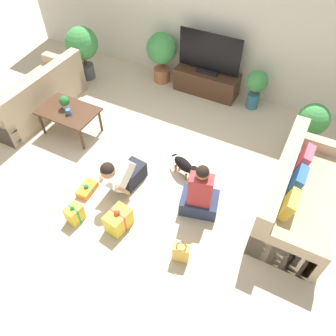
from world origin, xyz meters
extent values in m
plane|color=beige|center=(0.00, 0.00, 0.00)|extent=(16.00, 16.00, 0.00)
cube|color=beige|center=(0.00, 2.63, 1.30)|extent=(8.40, 0.06, 2.60)
cube|color=tan|center=(-2.46, 0.31, 0.22)|extent=(0.89, 1.99, 0.43)
cube|color=tan|center=(-2.11, 0.31, 0.64)|extent=(0.20, 1.99, 0.42)
cube|color=tan|center=(-2.46, 1.23, 0.31)|extent=(0.89, 0.16, 0.61)
cube|color=red|center=(-2.32, 0.31, 0.58)|extent=(0.18, 0.34, 0.32)
cube|color=tan|center=(2.46, 0.26, 0.22)|extent=(0.89, 1.99, 0.43)
cube|color=tan|center=(2.11, 0.26, 0.64)|extent=(0.20, 1.99, 0.42)
cube|color=tan|center=(2.46, -0.66, 0.31)|extent=(0.89, 0.16, 0.61)
cube|color=tan|center=(2.46, 1.17, 0.31)|extent=(0.89, 0.16, 0.61)
cube|color=#EACC4C|center=(2.32, -0.19, 0.58)|extent=(0.18, 0.34, 0.32)
cube|color=#3366AD|center=(2.32, 0.26, 0.58)|extent=(0.18, 0.34, 0.32)
cube|color=#E5566B|center=(2.32, 0.70, 0.58)|extent=(0.18, 0.34, 0.32)
cube|color=#472D1E|center=(-1.43, 0.12, 0.46)|extent=(0.98, 0.64, 0.03)
cylinder|color=#472D1E|center=(-1.86, -0.14, 0.22)|extent=(0.04, 0.04, 0.45)
cylinder|color=#472D1E|center=(-1.00, -0.14, 0.22)|extent=(0.04, 0.04, 0.45)
cylinder|color=#472D1E|center=(-1.86, 0.39, 0.22)|extent=(0.04, 0.04, 0.45)
cylinder|color=#472D1E|center=(-1.00, 0.39, 0.22)|extent=(0.04, 0.04, 0.45)
cube|color=#472D1E|center=(0.17, 2.33, 0.23)|extent=(1.25, 0.46, 0.45)
cube|color=black|center=(0.17, 2.33, 0.48)|extent=(0.42, 0.20, 0.05)
cube|color=black|center=(0.17, 2.33, 0.86)|extent=(1.20, 0.03, 0.72)
cylinder|color=#4C4C51|center=(-2.26, 1.66, 0.15)|extent=(0.30, 0.30, 0.30)
cylinder|color=brown|center=(-2.26, 1.66, 0.39)|extent=(0.05, 0.05, 0.19)
sphere|color=#3D8E47|center=(-2.26, 1.66, 0.76)|extent=(0.64, 0.64, 0.64)
cylinder|color=#336B84|center=(2.26, 1.60, 0.12)|extent=(0.20, 0.20, 0.25)
cylinder|color=brown|center=(2.26, 1.60, 0.32)|extent=(0.04, 0.04, 0.15)
sphere|color=#3D8E47|center=(2.26, 1.60, 0.61)|extent=(0.50, 0.50, 0.50)
cylinder|color=#336B84|center=(1.15, 2.28, 0.15)|extent=(0.23, 0.23, 0.29)
cylinder|color=brown|center=(1.15, 2.28, 0.35)|extent=(0.04, 0.04, 0.12)
sphere|color=#3D8E47|center=(1.15, 2.28, 0.57)|extent=(0.39, 0.39, 0.39)
cylinder|color=#A36042|center=(-0.80, 2.28, 0.14)|extent=(0.33, 0.33, 0.29)
cylinder|color=brown|center=(-0.80, 2.28, 0.38)|extent=(0.06, 0.06, 0.18)
sphere|color=#3D8E47|center=(-0.80, 2.28, 0.72)|extent=(0.60, 0.60, 0.60)
cube|color=#23232D|center=(0.08, -0.36, 0.14)|extent=(0.33, 0.47, 0.28)
cube|color=white|center=(0.05, -0.63, 0.42)|extent=(0.37, 0.50, 0.44)
sphere|color=tan|center=(0.03, -0.80, 0.63)|extent=(0.21, 0.21, 0.21)
sphere|color=black|center=(0.03, -0.80, 0.67)|extent=(0.19, 0.19, 0.19)
cylinder|color=tan|center=(-0.10, -0.71, 0.25)|extent=(0.09, 0.26, 0.38)
cylinder|color=tan|center=(0.19, -0.74, 0.25)|extent=(0.09, 0.26, 0.38)
cube|color=#283351|center=(1.21, -0.35, 0.12)|extent=(0.60, 0.52, 0.24)
cube|color=#AD3338|center=(1.22, -0.41, 0.49)|extent=(0.36, 0.27, 0.49)
sphere|color=#8E6647|center=(1.22, -0.40, 0.82)|extent=(0.18, 0.18, 0.18)
sphere|color=black|center=(1.22, -0.41, 0.85)|extent=(0.17, 0.17, 0.17)
cylinder|color=#8E6647|center=(1.30, -0.18, 0.41)|extent=(0.12, 0.27, 0.06)
cylinder|color=#8E6647|center=(1.05, -0.24, 0.41)|extent=(0.12, 0.27, 0.06)
ellipsoid|color=black|center=(0.72, 0.13, 0.21)|extent=(0.41, 0.29, 0.18)
sphere|color=black|center=(0.93, 0.05, 0.25)|extent=(0.15, 0.15, 0.15)
sphere|color=olive|center=(0.99, 0.02, 0.24)|extent=(0.07, 0.07, 0.07)
cylinder|color=black|center=(0.52, 0.22, 0.24)|extent=(0.11, 0.07, 0.12)
cylinder|color=olive|center=(0.81, 0.04, 0.06)|extent=(0.04, 0.04, 0.12)
cylinder|color=olive|center=(0.85, 0.14, 0.06)|extent=(0.04, 0.04, 0.12)
cylinder|color=olive|center=(0.59, 0.13, 0.06)|extent=(0.04, 0.04, 0.12)
cylinder|color=olive|center=(0.63, 0.23, 0.06)|extent=(0.04, 0.04, 0.12)
cube|color=yellow|center=(-0.23, -1.33, 0.13)|extent=(0.21, 0.25, 0.26)
cube|color=#2D934C|center=(-0.23, -1.33, 0.13)|extent=(0.18, 0.06, 0.27)
sphere|color=#2D934C|center=(-0.23, -1.33, 0.29)|extent=(0.06, 0.06, 0.06)
cube|color=yellow|center=(0.37, -1.14, 0.15)|extent=(0.29, 0.38, 0.31)
cube|color=red|center=(0.37, -1.14, 0.15)|extent=(0.25, 0.06, 0.31)
sphere|color=red|center=(0.37, -1.14, 0.33)|extent=(0.09, 0.09, 0.09)
cube|color=orange|center=(-0.40, -0.85, 0.05)|extent=(0.21, 0.34, 0.10)
cube|color=#2D934C|center=(-0.40, -0.85, 0.05)|extent=(0.20, 0.04, 0.10)
sphere|color=#2D934C|center=(-0.40, -0.85, 0.12)|extent=(0.07, 0.07, 0.07)
cube|color=#E5B74C|center=(1.32, -1.18, 0.15)|extent=(0.23, 0.16, 0.29)
torus|color=#4C3823|center=(1.32, -1.18, 0.31)|extent=(0.16, 0.16, 0.01)
cylinder|color=#386BAD|center=(-1.35, 0.06, 0.52)|extent=(0.08, 0.08, 0.09)
torus|color=#386BAD|center=(-1.30, 0.06, 0.52)|extent=(0.06, 0.01, 0.06)
cylinder|color=beige|center=(-1.50, 0.17, 0.51)|extent=(0.11, 0.11, 0.07)
sphere|color=#286B33|center=(-1.50, 0.17, 0.61)|extent=(0.17, 0.17, 0.17)
camera|label=1|loc=(2.08, -2.98, 3.89)|focal=35.00mm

